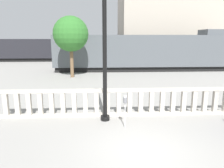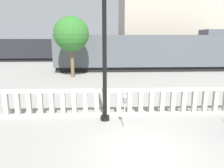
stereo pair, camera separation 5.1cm
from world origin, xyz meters
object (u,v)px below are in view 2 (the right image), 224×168
object	(u,v)px
parking_meter	(125,102)
tree_left	(71,34)
train_near	(144,52)
train_far	(87,49)
lamppost	(104,30)

from	to	relation	value
parking_meter	tree_left	xyz separation A→B (m)	(-3.59, 12.04, 2.88)
parking_meter	train_near	bearing A→B (deg)	76.41
train_near	train_far	distance (m)	13.59
lamppost	tree_left	bearing A→B (deg)	104.10
train_far	tree_left	xyz separation A→B (m)	(-0.44, -15.56, 2.12)
lamppost	parking_meter	size ratio (longest dim) A/B	5.08
train_far	tree_left	world-z (taller)	tree_left
lamppost	train_near	distance (m)	15.91
train_far	parking_meter	bearing A→B (deg)	-83.48
lamppost	parking_meter	bearing A→B (deg)	-47.60
lamppost	train_near	bearing A→B (deg)	72.92
parking_meter	train_near	xyz separation A→B (m)	(3.86, 15.96, 0.99)
parking_meter	tree_left	size ratio (longest dim) A/B	0.24
lamppost	tree_left	distance (m)	11.53
lamppost	train_far	xyz separation A→B (m)	(-2.37, 26.74, -2.05)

